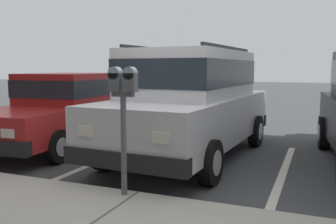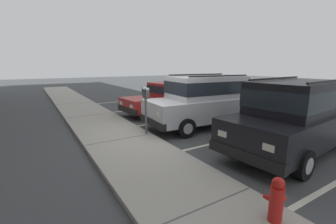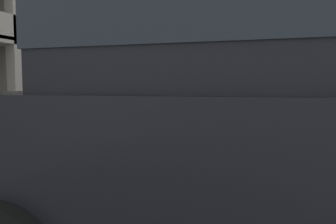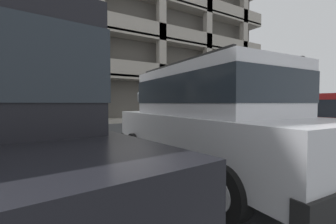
# 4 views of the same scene
# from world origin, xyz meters

# --- Properties ---
(ground_plane) EXTENTS (80.00, 80.00, 0.10)m
(ground_plane) POSITION_xyz_m (0.00, 0.00, -0.05)
(ground_plane) COLOR #444749
(sidewalk) EXTENTS (40.00, 2.20, 0.12)m
(sidewalk) POSITION_xyz_m (0.00, 1.30, 0.06)
(sidewalk) COLOR #ADA89E
(sidewalk) RESTS_ON ground_plane
(parking_stall_lines) EXTENTS (12.61, 4.80, 0.01)m
(parking_stall_lines) POSITION_xyz_m (1.56, -1.40, 0.00)
(parking_stall_lines) COLOR silver
(parking_stall_lines) RESTS_ON ground_plane
(silver_suv) EXTENTS (2.21, 4.88, 2.03)m
(silver_suv) POSITION_xyz_m (0.16, -2.30, 1.09)
(silver_suv) COLOR silver
(silver_suv) RESTS_ON ground_plane
(red_sedan) EXTENTS (2.32, 4.93, 2.03)m
(red_sedan) POSITION_xyz_m (-3.19, -2.62, 1.09)
(red_sedan) COLOR black
(red_sedan) RESTS_ON ground_plane
(dark_hatchback) EXTENTS (2.04, 4.58, 1.54)m
(dark_hatchback) POSITION_xyz_m (3.05, -2.34, 0.82)
(dark_hatchback) COLOR red
(dark_hatchback) RESTS_ON ground_plane
(parking_meter_near) EXTENTS (0.35, 0.12, 1.55)m
(parking_meter_near) POSITION_xyz_m (0.12, 0.35, 1.27)
(parking_meter_near) COLOR #595B60
(parking_meter_near) RESTS_ON sidewalk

